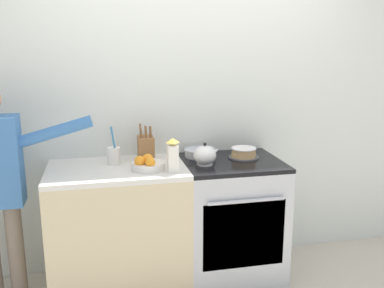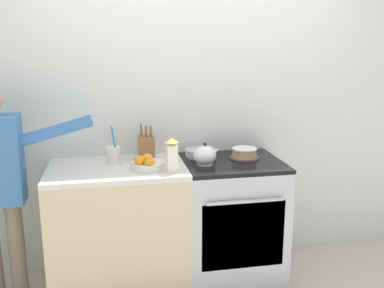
# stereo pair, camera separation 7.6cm
# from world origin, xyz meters

# --- Properties ---
(wall_back) EXTENTS (8.00, 0.04, 2.60)m
(wall_back) POSITION_xyz_m (0.00, 0.66, 1.30)
(wall_back) COLOR silver
(wall_back) RESTS_ON ground_plane
(counter_cabinet) EXTENTS (0.97, 0.64, 0.93)m
(counter_cabinet) POSITION_xyz_m (-0.61, 0.32, 0.46)
(counter_cabinet) COLOR beige
(counter_cabinet) RESTS_ON ground_plane
(stove_range) EXTENTS (0.73, 0.67, 0.93)m
(stove_range) POSITION_xyz_m (0.24, 0.32, 0.46)
(stove_range) COLOR #B7BABF
(stove_range) RESTS_ON ground_plane
(layer_cake) EXTENTS (0.23, 0.23, 0.08)m
(layer_cake) POSITION_xyz_m (0.35, 0.37, 0.96)
(layer_cake) COLOR #4C4C51
(layer_cake) RESTS_ON stove_range
(tea_kettle) EXTENTS (0.20, 0.16, 0.16)m
(tea_kettle) POSITION_xyz_m (0.02, 0.26, 1.00)
(tea_kettle) COLOR white
(tea_kettle) RESTS_ON stove_range
(mixing_bowl) EXTENTS (0.25, 0.25, 0.06)m
(mixing_bowl) POSITION_xyz_m (0.04, 0.48, 0.96)
(mixing_bowl) COLOR #B7BABF
(mixing_bowl) RESTS_ON stove_range
(knife_block) EXTENTS (0.11, 0.16, 0.27)m
(knife_block) POSITION_xyz_m (-0.38, 0.47, 1.02)
(knife_block) COLOR olive
(knife_block) RESTS_ON counter_cabinet
(utensil_crock) EXTENTS (0.10, 0.10, 0.28)m
(utensil_crock) POSITION_xyz_m (-0.62, 0.41, 0.99)
(utensil_crock) COLOR silver
(utensil_crock) RESTS_ON counter_cabinet
(fruit_bowl) EXTENTS (0.23, 0.23, 0.11)m
(fruit_bowl) POSITION_xyz_m (-0.40, 0.22, 0.97)
(fruit_bowl) COLOR silver
(fruit_bowl) RESTS_ON counter_cabinet
(milk_carton) EXTENTS (0.07, 0.07, 0.24)m
(milk_carton) POSITION_xyz_m (-0.24, 0.12, 1.04)
(milk_carton) COLOR white
(milk_carton) RESTS_ON counter_cabinet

